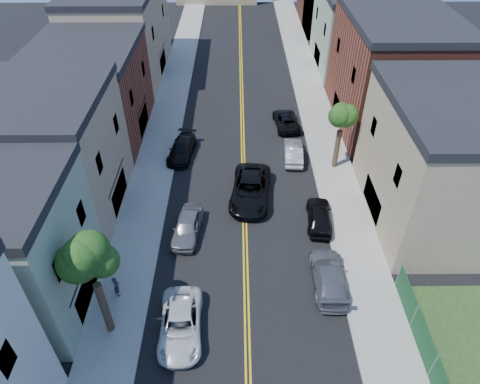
{
  "coord_description": "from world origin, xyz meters",
  "views": [
    {
      "loc": [
        -0.52,
        -0.3,
        22.02
      ],
      "look_at": [
        -0.34,
        24.18,
        2.0
      ],
      "focal_mm": 32.09,
      "sensor_mm": 36.0,
      "label": 1
    }
  ],
  "objects_px": {
    "grey_car_right": "(329,276)",
    "black_suv_lane": "(250,189)",
    "black_car_left": "(182,149)",
    "white_pickup": "(181,324)",
    "dark_car_right_far": "(286,120)",
    "black_car_right": "(319,216)",
    "grey_car_left": "(187,227)",
    "pedestrian_left": "(116,286)",
    "silver_car_right": "(293,152)"
  },
  "relations": [
    {
      "from": "pedestrian_left",
      "to": "black_suv_lane",
      "type": "bearing_deg",
      "value": -57.79
    },
    {
      "from": "silver_car_right",
      "to": "black_suv_lane",
      "type": "height_order",
      "value": "black_suv_lane"
    },
    {
      "from": "black_car_right",
      "to": "dark_car_right_far",
      "type": "height_order",
      "value": "black_car_right"
    },
    {
      "from": "silver_car_right",
      "to": "pedestrian_left",
      "type": "distance_m",
      "value": 19.43
    },
    {
      "from": "black_car_left",
      "to": "black_car_right",
      "type": "bearing_deg",
      "value": -31.25
    },
    {
      "from": "grey_car_right",
      "to": "black_car_right",
      "type": "distance_m",
      "value": 5.64
    },
    {
      "from": "grey_car_left",
      "to": "black_suv_lane",
      "type": "xyz_separation_m",
      "value": [
        4.61,
        4.07,
        0.12
      ]
    },
    {
      "from": "grey_car_left",
      "to": "silver_car_right",
      "type": "height_order",
      "value": "grey_car_left"
    },
    {
      "from": "black_car_left",
      "to": "black_suv_lane",
      "type": "relative_size",
      "value": 0.76
    },
    {
      "from": "silver_car_right",
      "to": "pedestrian_left",
      "type": "bearing_deg",
      "value": 53.71
    },
    {
      "from": "black_car_left",
      "to": "black_suv_lane",
      "type": "xyz_separation_m",
      "value": [
        5.99,
        -6.02,
        0.18
      ]
    },
    {
      "from": "white_pickup",
      "to": "grey_car_right",
      "type": "xyz_separation_m",
      "value": [
        9.03,
        3.44,
        0.04
      ]
    },
    {
      "from": "black_car_left",
      "to": "black_suv_lane",
      "type": "distance_m",
      "value": 8.5
    },
    {
      "from": "black_suv_lane",
      "to": "black_car_left",
      "type": "bearing_deg",
      "value": 141.36
    },
    {
      "from": "black_car_left",
      "to": "dark_car_right_far",
      "type": "bearing_deg",
      "value": 35.64
    },
    {
      "from": "black_car_right",
      "to": "black_suv_lane",
      "type": "distance_m",
      "value": 5.81
    },
    {
      "from": "black_car_right",
      "to": "black_suv_lane",
      "type": "xyz_separation_m",
      "value": [
        -5.0,
        2.95,
        0.14
      ]
    },
    {
      "from": "silver_car_right",
      "to": "dark_car_right_far",
      "type": "relative_size",
      "value": 0.92
    },
    {
      "from": "grey_car_left",
      "to": "silver_car_right",
      "type": "xyz_separation_m",
      "value": [
        8.57,
        9.55,
        -0.04
      ]
    },
    {
      "from": "grey_car_right",
      "to": "dark_car_right_far",
      "type": "xyz_separation_m",
      "value": [
        -0.87,
        19.77,
        -0.09
      ]
    },
    {
      "from": "black_car_left",
      "to": "silver_car_right",
      "type": "bearing_deg",
      "value": 4.91
    },
    {
      "from": "grey_car_right",
      "to": "black_suv_lane",
      "type": "xyz_separation_m",
      "value": [
        -4.73,
        8.59,
        0.13
      ]
    },
    {
      "from": "grey_car_left",
      "to": "grey_car_right",
      "type": "xyz_separation_m",
      "value": [
        9.34,
        -4.52,
        -0.01
      ]
    },
    {
      "from": "black_car_left",
      "to": "grey_car_right",
      "type": "bearing_deg",
      "value": -45.74
    },
    {
      "from": "silver_car_right",
      "to": "dark_car_right_far",
      "type": "distance_m",
      "value": 5.69
    },
    {
      "from": "dark_car_right_far",
      "to": "pedestrian_left",
      "type": "xyz_separation_m",
      "value": [
        -12.34,
        -20.61,
        0.25
      ]
    },
    {
      "from": "pedestrian_left",
      "to": "grey_car_left",
      "type": "bearing_deg",
      "value": -51.62
    },
    {
      "from": "white_pickup",
      "to": "pedestrian_left",
      "type": "xyz_separation_m",
      "value": [
        -4.19,
        2.6,
        0.2
      ]
    },
    {
      "from": "white_pickup",
      "to": "pedestrian_left",
      "type": "height_order",
      "value": "pedestrian_left"
    },
    {
      "from": "black_car_right",
      "to": "grey_car_left",
      "type": "bearing_deg",
      "value": 11.88
    },
    {
      "from": "grey_car_left",
      "to": "grey_car_right",
      "type": "height_order",
      "value": "grey_car_left"
    },
    {
      "from": "black_car_left",
      "to": "dark_car_right_far",
      "type": "xyz_separation_m",
      "value": [
        9.85,
        5.16,
        -0.04
      ]
    },
    {
      "from": "dark_car_right_far",
      "to": "pedestrian_left",
      "type": "distance_m",
      "value": 24.03
    },
    {
      "from": "grey_car_right",
      "to": "white_pickup",
      "type": "bearing_deg",
      "value": 22.22
    },
    {
      "from": "white_pickup",
      "to": "black_car_right",
      "type": "bearing_deg",
      "value": 41.92
    },
    {
      "from": "pedestrian_left",
      "to": "white_pickup",
      "type": "bearing_deg",
      "value": -137.61
    },
    {
      "from": "grey_car_right",
      "to": "pedestrian_left",
      "type": "height_order",
      "value": "pedestrian_left"
    },
    {
      "from": "silver_car_right",
      "to": "white_pickup",
      "type": "bearing_deg",
      "value": 68.29
    },
    {
      "from": "grey_car_left",
      "to": "grey_car_right",
      "type": "distance_m",
      "value": 10.38
    },
    {
      "from": "grey_car_right",
      "to": "pedestrian_left",
      "type": "bearing_deg",
      "value": 5.01
    },
    {
      "from": "black_car_left",
      "to": "pedestrian_left",
      "type": "height_order",
      "value": "pedestrian_left"
    },
    {
      "from": "silver_car_right",
      "to": "pedestrian_left",
      "type": "height_order",
      "value": "pedestrian_left"
    },
    {
      "from": "grey_car_left",
      "to": "grey_car_right",
      "type": "bearing_deg",
      "value": -18.87
    },
    {
      "from": "white_pickup",
      "to": "grey_car_right",
      "type": "height_order",
      "value": "grey_car_right"
    },
    {
      "from": "white_pickup",
      "to": "dark_car_right_far",
      "type": "relative_size",
      "value": 1.07
    },
    {
      "from": "black_car_left",
      "to": "grey_car_left",
      "type": "bearing_deg",
      "value": -74.23
    },
    {
      "from": "black_car_left",
      "to": "white_pickup",
      "type": "bearing_deg",
      "value": -76.65
    },
    {
      "from": "silver_car_right",
      "to": "black_car_right",
      "type": "bearing_deg",
      "value": 100.58
    },
    {
      "from": "black_car_left",
      "to": "pedestrian_left",
      "type": "xyz_separation_m",
      "value": [
        -2.49,
        -15.45,
        0.21
      ]
    },
    {
      "from": "white_pickup",
      "to": "black_car_right",
      "type": "xyz_separation_m",
      "value": [
        9.3,
        9.07,
        0.03
      ]
    }
  ]
}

